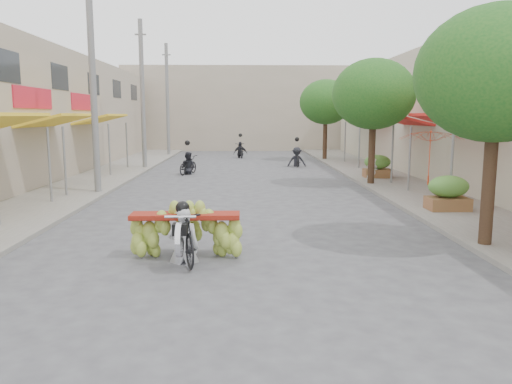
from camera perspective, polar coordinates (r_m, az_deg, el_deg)
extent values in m
plane|color=#535357|center=(7.24, -1.81, -15.15)|extent=(120.00, 120.00, 0.00)
cube|color=gray|center=(22.93, -19.37, 1.04)|extent=(4.00, 60.00, 0.12)
cube|color=gray|center=(22.89, 16.22, 1.18)|extent=(4.00, 60.00, 0.12)
cylinder|color=slate|center=(17.69, -22.53, 2.69)|extent=(0.08, 0.08, 2.55)
cube|color=yellow|center=(20.89, -21.74, 7.62)|extent=(1.77, 4.00, 0.53)
cylinder|color=slate|center=(18.99, -21.02, 3.15)|extent=(0.08, 0.08, 2.55)
cylinder|color=slate|center=(22.41, -17.97, 4.07)|extent=(0.08, 0.08, 2.55)
cube|color=red|center=(21.22, -24.13, 9.79)|extent=(0.10, 3.50, 0.80)
cube|color=yellow|center=(26.61, -17.27, 7.96)|extent=(1.77, 4.00, 0.53)
cylinder|color=slate|center=(24.71, -16.40, 4.54)|extent=(0.08, 0.08, 2.55)
cylinder|color=slate|center=(28.20, -14.53, 5.09)|extent=(0.08, 0.08, 2.55)
cube|color=red|center=(26.87, -19.18, 9.68)|extent=(0.10, 3.50, 0.80)
cube|color=#1E2328|center=(19.46, -26.67, 12.75)|extent=(0.08, 2.00, 1.10)
cube|color=#1E2328|center=(24.08, -21.55, 12.11)|extent=(0.08, 2.00, 1.10)
cube|color=#1E2328|center=(28.83, -18.10, 11.63)|extent=(0.08, 2.00, 1.10)
cube|color=#1E2328|center=(33.65, -15.65, 11.26)|extent=(0.08, 2.00, 1.10)
cube|color=#1E2328|center=(38.52, -13.81, 10.97)|extent=(0.08, 2.00, 1.10)
cylinder|color=slate|center=(14.09, 24.87, 1.17)|extent=(0.08, 0.08, 2.55)
cube|color=red|center=(18.07, 21.77, 7.54)|extent=(1.77, 4.20, 0.53)
cylinder|color=slate|center=(16.08, 21.43, 2.22)|extent=(0.08, 0.08, 2.55)
cylinder|color=slate|center=(19.62, 17.15, 3.50)|extent=(0.08, 0.08, 2.55)
cube|color=red|center=(23.70, 16.05, 7.96)|extent=(1.77, 4.20, 0.53)
cylinder|color=slate|center=(21.71, 15.31, 4.05)|extent=(0.08, 0.08, 2.55)
cylinder|color=slate|center=(25.36, 12.85, 4.77)|extent=(0.08, 0.08, 2.55)
cube|color=red|center=(29.48, 12.54, 8.18)|extent=(1.77, 4.20, 0.53)
cylinder|color=slate|center=(27.49, 11.72, 5.10)|extent=(0.08, 0.08, 2.55)
cylinder|color=slate|center=(31.20, 10.14, 5.56)|extent=(0.08, 0.08, 2.55)
cube|color=tan|center=(44.63, -1.55, 9.46)|extent=(20.00, 6.00, 7.00)
cylinder|color=slate|center=(19.43, -18.12, 11.46)|extent=(0.24, 0.24, 8.00)
cylinder|color=slate|center=(28.18, -12.84, 10.69)|extent=(0.24, 0.24, 8.00)
cube|color=slate|center=(28.48, -13.07, 17.14)|extent=(0.60, 0.08, 0.08)
cylinder|color=slate|center=(37.04, -10.09, 10.26)|extent=(0.24, 0.24, 8.00)
cube|color=slate|center=(37.27, -10.22, 15.18)|extent=(0.60, 0.08, 0.08)
cylinder|color=#3A2719|center=(11.97, 25.10, 1.52)|extent=(0.28, 0.28, 3.20)
ellipsoid|color=#275D1C|center=(11.93, 25.80, 12.06)|extent=(3.40, 3.40, 2.90)
cylinder|color=#3A2719|center=(21.35, 13.10, 4.93)|extent=(0.28, 0.28, 3.20)
ellipsoid|color=#275D1C|center=(21.32, 13.31, 10.84)|extent=(3.40, 3.40, 2.90)
cylinder|color=#3A2719|center=(33.09, 7.89, 6.35)|extent=(0.28, 0.28, 3.20)
ellipsoid|color=#275D1C|center=(33.07, 7.97, 10.16)|extent=(3.40, 3.40, 2.90)
cube|color=brown|center=(16.07, 21.06, -1.03)|extent=(1.20, 0.80, 0.50)
ellipsoid|color=#539236|center=(15.99, 21.17, 1.02)|extent=(1.20, 0.88, 0.66)
cube|color=brown|center=(23.58, 13.67, 2.25)|extent=(1.20, 0.80, 0.50)
ellipsoid|color=#539236|center=(23.53, 13.72, 3.65)|extent=(1.20, 0.88, 0.66)
imported|color=black|center=(10.17, -8.26, -4.87)|extent=(1.09, 1.96, 1.11)
cylinder|color=silver|center=(9.53, -8.73, -5.42)|extent=(0.10, 0.66, 0.66)
cube|color=black|center=(9.58, -8.68, -4.23)|extent=(0.28, 0.22, 0.22)
cylinder|color=silver|center=(9.63, -8.63, -2.82)|extent=(0.60, 0.05, 0.05)
cube|color=maroon|center=(10.44, -8.07, -2.69)|extent=(2.25, 0.55, 0.10)
imported|color=silver|center=(10.00, -8.37, -1.61)|extent=(0.61, 0.45, 1.71)
sphere|color=black|center=(9.85, -8.50, 3.07)|extent=(0.28, 0.28, 0.28)
imported|color=#C63D1A|center=(17.11, 19.41, 6.88)|extent=(2.28, 2.28, 1.85)
imported|color=silver|center=(23.26, 13.25, 3.87)|extent=(1.06, 0.99, 1.87)
imported|color=black|center=(25.35, -7.80, 3.08)|extent=(1.15, 1.78, 0.94)
imported|color=#212228|center=(25.30, -7.83, 4.56)|extent=(0.91, 0.72, 1.65)
sphere|color=black|center=(25.27, -7.85, 5.59)|extent=(0.26, 0.26, 0.26)
imported|color=black|center=(28.94, 4.68, 3.94)|extent=(0.56, 1.81, 1.06)
imported|color=#212228|center=(28.90, 4.70, 5.12)|extent=(1.07, 0.58, 1.65)
sphere|color=black|center=(28.87, 4.71, 6.02)|extent=(0.26, 0.26, 0.26)
imported|color=black|center=(34.93, -1.79, 4.73)|extent=(0.86, 1.82, 0.99)
imported|color=#212228|center=(34.90, -1.80, 5.76)|extent=(1.03, 0.66, 1.65)
sphere|color=black|center=(34.88, -1.80, 6.51)|extent=(0.26, 0.26, 0.26)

